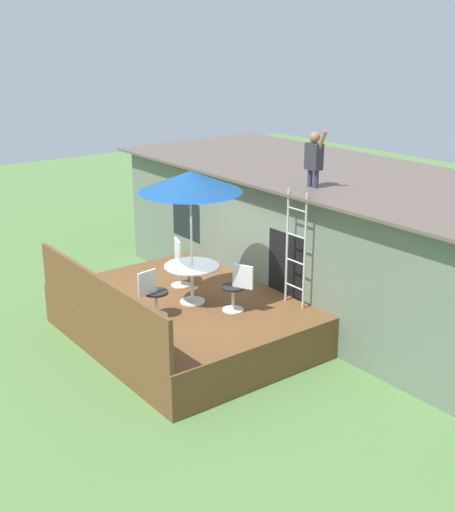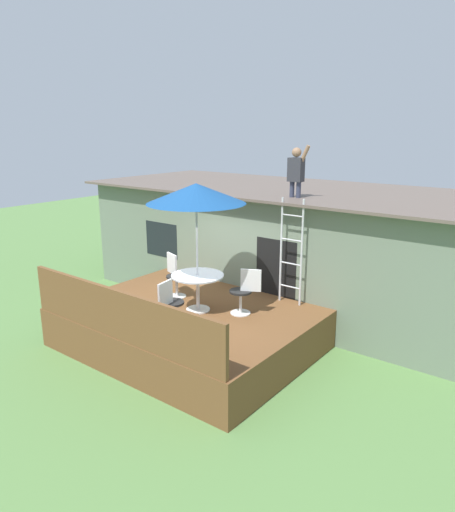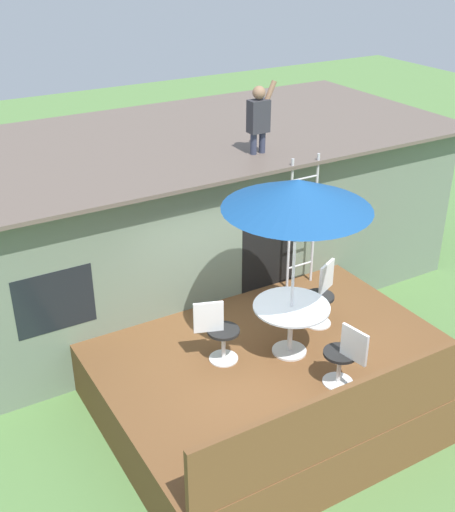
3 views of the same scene
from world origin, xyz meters
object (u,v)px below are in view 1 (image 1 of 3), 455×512
Objects in this scene: step_ladder at (296,249)px; patio_chair_left at (179,263)px; person_figure at (314,155)px; patio_chair_near at (153,294)px; patio_table at (192,273)px; patio_umbrella at (190,182)px; patio_chair_right at (237,288)px.

step_ladder is 2.39× the size of patio_chair_left.
person_figure reaches higher than patio_chair_left.
step_ladder is 2.75m from patio_chair_near.
person_figure is 3.96m from patio_chair_near.
patio_chair_left is 1.00× the size of patio_chair_near.
step_ladder is at bearing 47.35° from patio_chair_left.
person_figure is (-0.37, 0.74, 1.60)m from step_ladder.
step_ladder reaches higher than patio_table.
person_figure is 3.46m from patio_chair_left.
patio_table is 1.13× the size of patio_chair_left.
patio_umbrella is 2.11m from patio_chair_right.
patio_table is at bearing -0.00° from patio_chair_right.
patio_table is at bearing -0.00° from patio_chair_left.
patio_table is 1.13× the size of patio_chair_right.
patio_table is 1.13× the size of patio_chair_near.
patio_chair_right is (0.84, 0.41, -1.89)m from patio_umbrella.
person_figure is (0.87, 2.23, 2.12)m from patio_table.
step_ladder is at bearing -33.39° from patio_chair_near.
patio_table is 1.76m from patio_umbrella.
patio_umbrella reaches higher than patio_chair_left.
patio_table is 3.20m from person_figure.
person_figure is at bearing 68.71° from patio_table.
patio_chair_left is 1.79m from patio_chair_right.
patio_chair_left is at bearing 160.47° from patio_table.
patio_umbrella is 2.76× the size of patio_chair_right.
patio_table is 0.47× the size of step_ladder.
patio_chair_right and patio_chair_near have the same top height.
patio_chair_right is 1.00× the size of patio_chair_near.
patio_chair_near is (1.10, -1.29, 0.00)m from patio_chair_left.
patio_umbrella is at bearing 0.00° from patio_chair_left.
person_figure is 1.21× the size of patio_chair_near.
step_ladder is 1.81m from person_figure.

